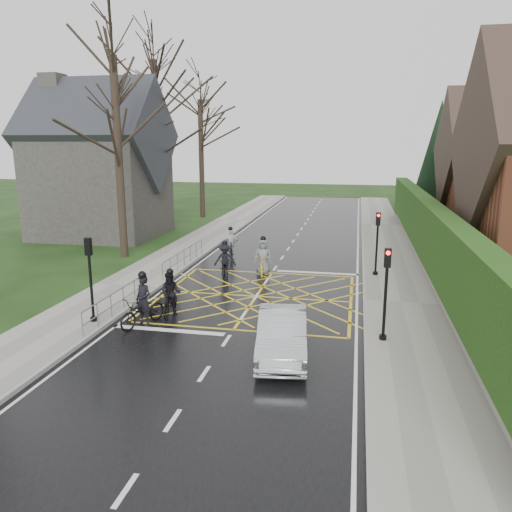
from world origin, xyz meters
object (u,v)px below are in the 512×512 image
(cyclist_lead, at_px, (263,261))
(car, at_px, (282,334))
(cyclist_mid, at_px, (225,264))
(cyclist_rear, at_px, (143,308))
(cyclist_front, at_px, (230,247))
(cyclist_back, at_px, (170,298))

(cyclist_lead, height_order, car, cyclist_lead)
(cyclist_lead, bearing_deg, cyclist_mid, -164.37)
(cyclist_rear, height_order, cyclist_lead, cyclist_rear)
(cyclist_front, distance_m, car, 13.53)
(car, bearing_deg, cyclist_front, 103.72)
(cyclist_rear, bearing_deg, cyclist_front, 110.25)
(car, bearing_deg, cyclist_mid, 108.27)
(cyclist_back, distance_m, cyclist_mid, 5.82)
(cyclist_lead, distance_m, car, 9.70)
(cyclist_mid, xyz_separation_m, cyclist_lead, (1.75, 0.79, 0.02))
(cyclist_back, bearing_deg, cyclist_mid, 78.70)
(cyclist_lead, bearing_deg, cyclist_back, -118.30)
(cyclist_mid, distance_m, car, 9.55)
(cyclist_back, distance_m, cyclist_lead, 6.98)
(cyclist_rear, distance_m, car, 5.50)
(cyclist_mid, bearing_deg, car, -77.31)
(cyclist_front, bearing_deg, car, -91.07)
(cyclist_lead, bearing_deg, cyclist_rear, -118.93)
(cyclist_mid, bearing_deg, cyclist_rear, -112.18)
(car, bearing_deg, cyclist_lead, 96.83)
(cyclist_rear, relative_size, cyclist_mid, 1.12)
(cyclist_rear, relative_size, car, 0.52)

